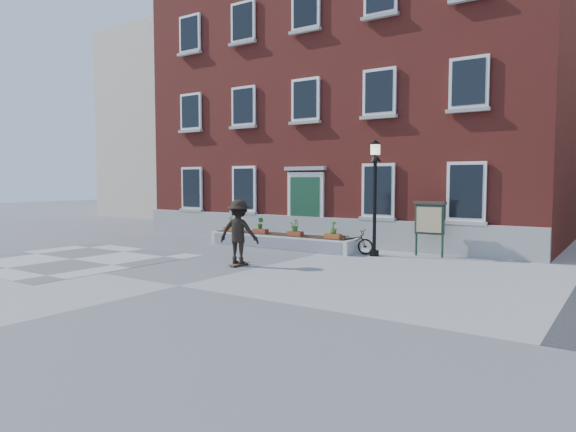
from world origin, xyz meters
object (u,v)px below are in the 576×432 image
Objects in this scene: bicycle at (351,241)px; notice_board at (429,219)px; skateboarder at (239,232)px; lamp_post at (375,181)px.

notice_board is at bearing -78.66° from bicycle.
skateboarder is at bearing 151.11° from bicycle.
lamp_post is (0.91, -0.03, 2.11)m from bicycle.
notice_board is 0.94× the size of skateboarder.
lamp_post is 5.08m from skateboarder.
lamp_post reaches higher than notice_board.
skateboarder reaches higher than notice_board.
skateboarder reaches higher than bicycle.
bicycle is 0.82× the size of skateboarder.
notice_board is at bearing 29.92° from lamp_post.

